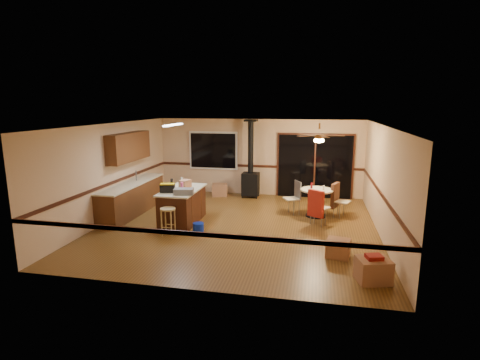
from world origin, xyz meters
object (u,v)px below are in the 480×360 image
(toolbox_black, at_px, (168,188))
(box_corner_a, at_px, (373,270))
(dining_table, at_px, (316,198))
(kitchen_island, at_px, (183,206))
(toolbox_grey, at_px, (184,191))
(box_under_window, at_px, (220,190))
(chair_right, at_px, (336,196))
(chair_left, at_px, (295,194))
(bar_stool, at_px, (168,222))
(wood_stove, at_px, (251,176))
(chair_near, at_px, (316,204))
(blue_bucket, at_px, (198,227))
(box_corner_b, at_px, (338,248))

(toolbox_black, distance_m, box_corner_a, 5.27)
(toolbox_black, bearing_deg, dining_table, 23.71)
(kitchen_island, distance_m, toolbox_grey, 0.78)
(kitchen_island, relative_size, box_corner_a, 3.00)
(box_under_window, bearing_deg, dining_table, -28.43)
(dining_table, bearing_deg, box_corner_a, -75.05)
(toolbox_black, height_order, chair_right, toolbox_black)
(dining_table, relative_size, chair_left, 1.66)
(toolbox_grey, bearing_deg, bar_stool, -115.72)
(box_under_window, bearing_deg, kitchen_island, -94.54)
(bar_stool, distance_m, chair_right, 4.67)
(wood_stove, relative_size, chair_near, 3.60)
(chair_left, height_order, chair_near, same)
(toolbox_black, xyz_separation_m, chair_right, (4.26, 1.75, -0.40))
(box_corner_a, bearing_deg, chair_right, 97.05)
(chair_right, bearing_deg, kitchen_island, -161.32)
(wood_stove, height_order, blue_bucket, wood_stove)
(dining_table, height_order, box_under_window, dining_table)
(box_under_window, bearing_deg, bar_stool, -93.29)
(wood_stove, xyz_separation_m, chair_right, (2.72, -1.69, -0.13))
(chair_right, bearing_deg, chair_near, -118.79)
(chair_near, bearing_deg, box_corner_a, -70.96)
(kitchen_island, distance_m, toolbox_black, 0.72)
(blue_bucket, xyz_separation_m, chair_near, (2.84, 1.06, 0.48))
(wood_stove, xyz_separation_m, chair_near, (2.19, -2.66, -0.13))
(wood_stove, height_order, toolbox_grey, wood_stove)
(bar_stool, bearing_deg, dining_table, 33.00)
(box_corner_a, bearing_deg, chair_near, 109.04)
(dining_table, relative_size, box_corner_a, 1.62)
(chair_left, distance_m, chair_right, 1.14)
(blue_bucket, height_order, chair_left, chair_left)
(box_under_window, relative_size, box_corner_b, 1.12)
(blue_bucket, xyz_separation_m, chair_left, (2.23, 2.06, 0.48))
(bar_stool, relative_size, dining_table, 0.74)
(toolbox_grey, relative_size, chair_left, 0.88)
(bar_stool, distance_m, box_under_window, 4.03)
(wood_stove, distance_m, box_under_window, 1.18)
(kitchen_island, bearing_deg, chair_right, 18.68)
(kitchen_island, height_order, chair_near, chair_near)
(toolbox_black, relative_size, box_under_window, 0.70)
(wood_stove, bearing_deg, toolbox_grey, -106.44)
(blue_bucket, bearing_deg, chair_near, 20.45)
(dining_table, bearing_deg, chair_left, 166.14)
(bar_stool, bearing_deg, chair_right, 30.67)
(toolbox_grey, distance_m, blue_bucket, 0.96)
(chair_left, bearing_deg, box_under_window, 148.66)
(wood_stove, xyz_separation_m, toolbox_black, (-1.54, -3.45, 0.27))
(wood_stove, distance_m, chair_left, 2.30)
(blue_bucket, relative_size, box_corner_a, 0.48)
(bar_stool, xyz_separation_m, blue_bucket, (0.64, 0.35, -0.22))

